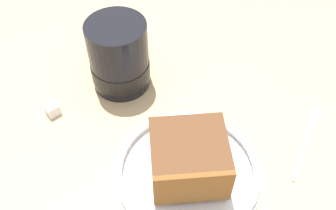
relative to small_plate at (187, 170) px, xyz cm
name	(u,v)px	position (x,y,z in cm)	size (l,w,h in cm)	color
ground_plane	(174,137)	(6.37, 2.30, -2.09)	(147.46, 147.46, 2.63)	tan
small_plate	(187,170)	(0.00, 0.00, 0.00)	(18.52, 18.52, 1.57)	white
cake_slice	(189,159)	(-0.27, -0.05, 3.05)	(10.00, 10.29, 6.31)	brown
tea_mug	(119,57)	(14.95, 11.13, 4.14)	(10.29, 9.22, 10.68)	black
teaspoon	(312,126)	(9.03, -16.47, -0.42)	(12.79, 5.88, 0.80)	silver
sugar_cube	(52,109)	(7.64, 19.57, 0.09)	(1.73, 1.73, 1.73)	white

